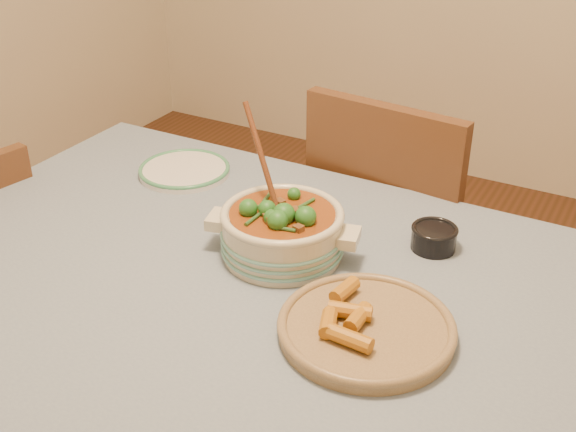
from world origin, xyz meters
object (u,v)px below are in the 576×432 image
object	(u,v)px
dining_table	(268,322)
fried_plate	(366,325)
stew_casserole	(282,228)
chair_far	(395,230)
condiment_bowl	(434,236)
white_plate	(184,170)

from	to	relation	value
dining_table	fried_plate	bearing A→B (deg)	-11.31
fried_plate	stew_casserole	bearing A→B (deg)	148.33
fried_plate	chair_far	bearing A→B (deg)	106.32
condiment_bowl	chair_far	world-z (taller)	chair_far
stew_casserole	condiment_bowl	size ratio (longest dim) A/B	2.68
white_plate	fried_plate	bearing A→B (deg)	-29.30
chair_far	stew_casserole	bearing A→B (deg)	90.50
white_plate	condiment_bowl	xyz separation A→B (m)	(0.70, -0.04, 0.02)
condiment_bowl	stew_casserole	bearing A→B (deg)	-146.73
condiment_bowl	white_plate	bearing A→B (deg)	176.76
fried_plate	condiment_bowl	bearing A→B (deg)	88.71
fried_plate	chair_far	distance (m)	0.80
white_plate	condiment_bowl	world-z (taller)	condiment_bowl
white_plate	stew_casserole	bearing A→B (deg)	-27.72
dining_table	stew_casserole	world-z (taller)	stew_casserole
white_plate	fried_plate	distance (m)	0.79
fried_plate	chair_far	size ratio (longest dim) A/B	0.35
dining_table	fried_plate	xyz separation A→B (m)	(0.24, -0.05, 0.11)
dining_table	stew_casserole	xyz separation A→B (m)	(-0.03, 0.12, 0.16)
stew_casserole	white_plate	size ratio (longest dim) A/B	1.08
stew_casserole	condiment_bowl	distance (m)	0.33
white_plate	condiment_bowl	bearing A→B (deg)	-3.24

